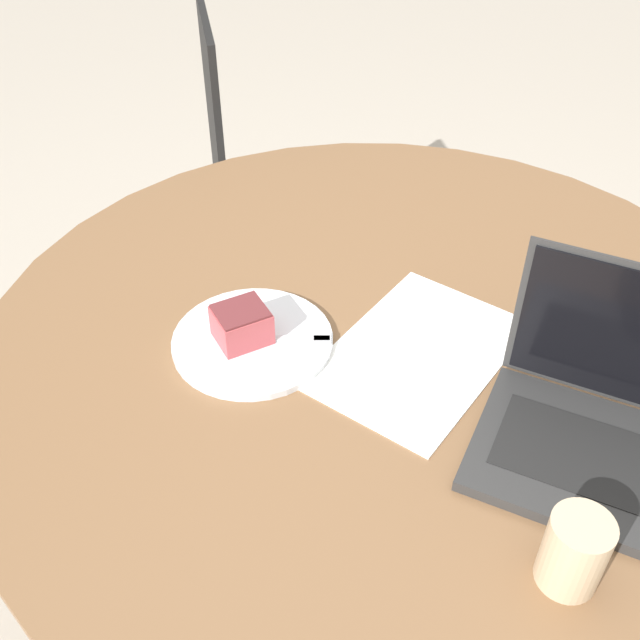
{
  "coord_description": "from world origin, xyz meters",
  "views": [
    {
      "loc": [
        0.77,
        0.51,
        1.55
      ],
      "look_at": [
        0.08,
        -0.07,
        0.78
      ],
      "focal_mm": 42.0,
      "sensor_mm": 36.0,
      "label": 1
    }
  ],
  "objects_px": {
    "plate": "(253,341)",
    "laptop": "(609,429)",
    "chair": "(265,183)",
    "coffee_glass": "(574,552)"
  },
  "relations": [
    {
      "from": "chair",
      "to": "plate",
      "type": "relative_size",
      "value": 3.64
    },
    {
      "from": "chair",
      "to": "laptop",
      "type": "relative_size",
      "value": 2.45
    },
    {
      "from": "laptop",
      "to": "coffee_glass",
      "type": "bearing_deg",
      "value": 88.47
    },
    {
      "from": "chair",
      "to": "laptop",
      "type": "distance_m",
      "value": 1.33
    },
    {
      "from": "chair",
      "to": "plate",
      "type": "bearing_deg",
      "value": -8.45
    },
    {
      "from": "chair",
      "to": "plate",
      "type": "distance_m",
      "value": 0.99
    },
    {
      "from": "chair",
      "to": "laptop",
      "type": "bearing_deg",
      "value": 13.6
    },
    {
      "from": "coffee_glass",
      "to": "plate",
      "type": "bearing_deg",
      "value": -95.49
    },
    {
      "from": "plate",
      "to": "coffee_glass",
      "type": "xyz_separation_m",
      "value": [
        0.06,
        0.57,
        0.05
      ]
    },
    {
      "from": "plate",
      "to": "laptop",
      "type": "xyz_separation_m",
      "value": [
        -0.15,
        0.52,
        0.04
      ]
    }
  ]
}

